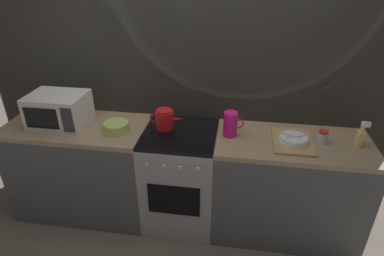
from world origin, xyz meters
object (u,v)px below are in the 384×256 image
at_px(stove_unit, 181,178).
at_px(mixing_bowl, 116,127).
at_px(pitcher, 231,124).
at_px(kettle, 165,119).
at_px(spray_bottle, 360,137).
at_px(spice_jar, 323,137).
at_px(microwave, 59,110).
at_px(dish_pile, 293,140).

bearing_deg(stove_unit, mixing_bowl, -173.53).
bearing_deg(pitcher, kettle, 175.41).
bearing_deg(mixing_bowl, spray_bottle, 1.89).
relative_size(spice_jar, spray_bottle, 0.52).
xyz_separation_m(kettle, mixing_bowl, (-0.38, -0.12, -0.04)).
height_order(stove_unit, microwave, microwave).
relative_size(stove_unit, kettle, 3.16).
relative_size(stove_unit, pitcher, 4.50).
height_order(microwave, pitcher, microwave).
bearing_deg(stove_unit, kettle, 155.70).
height_order(stove_unit, pitcher, pitcher).
relative_size(microwave, mixing_bowl, 2.30).
relative_size(mixing_bowl, pitcher, 1.00).
bearing_deg(dish_pile, spray_bottle, 3.76).
bearing_deg(mixing_bowl, spice_jar, 2.33).
xyz_separation_m(dish_pile, spray_bottle, (0.48, 0.03, 0.06)).
distance_m(dish_pile, spice_jar, 0.22).
relative_size(microwave, pitcher, 2.30).
distance_m(kettle, mixing_bowl, 0.40).
xyz_separation_m(microwave, dish_pile, (1.90, -0.02, -0.11)).
bearing_deg(pitcher, mixing_bowl, -175.25).
xyz_separation_m(microwave, spray_bottle, (2.38, 0.01, -0.06)).
xyz_separation_m(mixing_bowl, spice_jar, (1.61, 0.07, 0.01)).
distance_m(pitcher, spice_jar, 0.70).
bearing_deg(mixing_bowl, dish_pile, 1.25).
distance_m(mixing_bowl, spice_jar, 1.62).
distance_m(stove_unit, kettle, 0.55).
bearing_deg(spice_jar, kettle, 177.51).
distance_m(pitcher, spray_bottle, 0.96).
xyz_separation_m(mixing_bowl, pitcher, (0.92, 0.08, 0.06)).
bearing_deg(stove_unit, dish_pile, -1.80).
bearing_deg(dish_pile, spice_jar, 9.20).
bearing_deg(spice_jar, microwave, -179.56).
height_order(stove_unit, mixing_bowl, mixing_bowl).
height_order(pitcher, spice_jar, pitcher).
relative_size(pitcher, spice_jar, 1.90).
distance_m(microwave, spray_bottle, 2.38).
bearing_deg(spray_bottle, kettle, 177.81).
distance_m(stove_unit, microwave, 1.18).
relative_size(pitcher, dish_pile, 0.50).
distance_m(microwave, dish_pile, 1.91).
xyz_separation_m(kettle, spice_jar, (1.24, -0.05, -0.03)).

